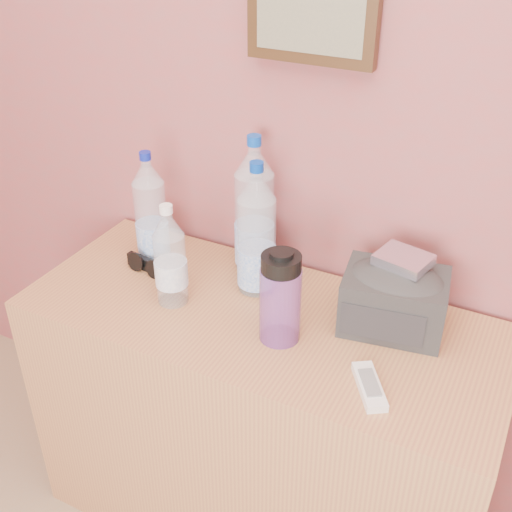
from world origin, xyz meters
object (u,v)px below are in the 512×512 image
(pet_small, at_px, (170,261))
(nalgene_bottle, at_px, (280,297))
(pet_large_a, at_px, (151,213))
(sunglasses, at_px, (149,265))
(foil_packet, at_px, (403,260))
(pet_large_b, at_px, (257,235))
(pet_large_c, at_px, (254,212))
(ac_remote, at_px, (369,386))
(dresser, at_px, (260,424))
(toiletry_bag, at_px, (394,298))

(pet_small, relative_size, nalgene_bottle, 1.16)
(pet_large_a, relative_size, pet_small, 1.17)
(pet_small, height_order, sunglasses, pet_small)
(pet_small, distance_m, foil_packet, 0.54)
(pet_large_b, bearing_deg, foil_packet, 4.39)
(pet_large_c, distance_m, ac_remote, 0.55)
(dresser, relative_size, pet_large_a, 3.80)
(pet_large_a, height_order, toiletry_bag, pet_large_a)
(ac_remote, bearing_deg, toiletry_bag, 152.98)
(pet_small, bearing_deg, dresser, 11.48)
(pet_large_a, relative_size, pet_large_c, 0.84)
(pet_large_a, height_order, sunglasses, pet_large_a)
(pet_large_b, bearing_deg, dresser, -57.83)
(ac_remote, relative_size, foil_packet, 1.19)
(sunglasses, relative_size, ac_remote, 1.02)
(sunglasses, distance_m, toiletry_bag, 0.65)
(dresser, relative_size, toiletry_bag, 5.09)
(nalgene_bottle, bearing_deg, foil_packet, 39.95)
(foil_packet, bearing_deg, toiletry_bag, -97.14)
(pet_large_a, xyz_separation_m, pet_large_b, (0.32, -0.00, 0.02))
(pet_small, height_order, ac_remote, pet_small)
(dresser, bearing_deg, sunglasses, 173.80)
(sunglasses, xyz_separation_m, toiletry_bag, (0.64, 0.06, 0.06))
(pet_large_c, xyz_separation_m, nalgene_bottle, (0.19, -0.24, -0.05))
(sunglasses, bearing_deg, nalgene_bottle, -5.30)
(toiletry_bag, bearing_deg, pet_large_b, 171.03)
(pet_large_b, relative_size, pet_small, 1.31)
(pet_large_c, relative_size, pet_small, 1.40)
(foil_packet, bearing_deg, sunglasses, -172.13)
(pet_large_b, height_order, foil_packet, pet_large_b)
(dresser, height_order, pet_large_b, pet_large_b)
(pet_large_b, bearing_deg, nalgene_bottle, -48.28)
(nalgene_bottle, bearing_deg, sunglasses, 167.69)
(toiletry_bag, bearing_deg, foil_packet, 73.64)
(pet_large_c, bearing_deg, pet_small, -114.21)
(pet_small, bearing_deg, nalgene_bottle, -1.97)
(dresser, relative_size, ac_remote, 8.64)
(pet_large_c, height_order, sunglasses, pet_large_c)
(sunglasses, bearing_deg, ac_remote, -6.97)
(dresser, xyz_separation_m, foil_packet, (0.29, 0.13, 0.53))
(pet_large_a, xyz_separation_m, ac_remote, (0.69, -0.23, -0.13))
(nalgene_bottle, bearing_deg, toiletry_bag, 36.12)
(dresser, distance_m, ac_remote, 0.51)
(dresser, relative_size, pet_large_c, 3.18)
(pet_small, relative_size, sunglasses, 1.90)
(ac_remote, distance_m, toiletry_bag, 0.24)
(pet_large_a, relative_size, toiletry_bag, 1.34)
(pet_large_a, xyz_separation_m, pet_small, (0.16, -0.15, -0.02))
(dresser, height_order, ac_remote, ac_remote)
(ac_remote, bearing_deg, pet_large_c, -159.52)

